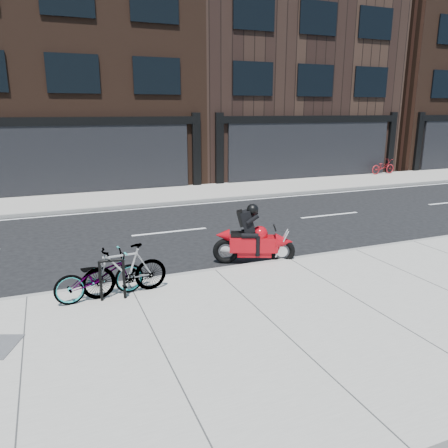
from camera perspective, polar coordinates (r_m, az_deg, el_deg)
name	(u,v)px	position (r m, az deg, el deg)	size (l,w,h in m)	color
ground	(189,250)	(11.97, -4.57, -3.45)	(120.00, 120.00, 0.00)	black
sidewalk_near	(278,331)	(7.69, 7.13, -13.75)	(60.00, 6.00, 0.13)	gray
sidewalk_far	(135,197)	(19.27, -11.59, 3.45)	(60.00, 3.50, 0.13)	gray
building_center	(63,39)	(25.65, -20.28, 21.74)	(12.00, 10.00, 14.50)	black
building_mideast	(270,68)	(28.80, 6.06, 19.64)	(12.00, 10.00, 12.50)	black
building_east	(419,70)	(36.00, 24.09, 17.89)	(10.00, 10.00, 13.00)	black
bike_rack	(112,276)	(8.73, -14.40, -6.60)	(0.49, 0.11, 0.83)	black
bicycle_front	(100,276)	(8.87, -15.92, -6.53)	(0.61, 1.75, 0.92)	gray
bicycle_rear	(125,270)	(8.91, -12.83, -5.89)	(0.48, 1.70, 1.02)	gray
motorcycle	(258,240)	(10.79, 4.40, -2.04)	(1.93, 1.11, 1.53)	black
bicycle_far	(383,167)	(26.98, 20.05, 7.05)	(0.56, 1.61, 0.84)	maroon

